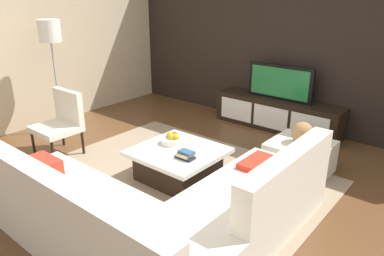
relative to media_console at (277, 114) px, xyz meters
The scene contains 14 objects.
ground_plane 2.41m from the media_console, 90.00° to the right, with size 14.00×14.00×0.00m, color brown.
feature_wall_back 1.19m from the media_console, 90.00° to the left, with size 6.40×0.12×2.80m, color black.
side_wall_left 4.05m from the media_console, 145.54° to the right, with size 0.12×5.20×2.80m, color beige.
area_rug 2.41m from the media_console, 92.39° to the right, with size 3.33×2.72×0.01m, color gray.
media_console is the anchor object (origin of this frame).
television 0.52m from the media_console, 90.00° to the left, with size 1.08×0.06×0.55m.
sectional_couch 3.32m from the media_console, 80.81° to the right, with size 2.52×2.37×0.84m.
coffee_table 2.30m from the media_console, 92.49° to the right, with size 0.97×0.94×0.38m.
accent_chair_near 3.29m from the media_console, 123.80° to the right, with size 0.58×0.53×0.87m.
floor_lamp 3.67m from the media_console, 138.36° to the right, with size 0.32×0.32×1.73m.
ottoman 1.54m from the media_console, 52.36° to the right, with size 0.70×0.70×0.40m, color silver.
fruit_bowl 2.22m from the media_console, 97.27° to the right, with size 0.28×0.28×0.14m.
decorative_ball 1.57m from the media_console, 52.36° to the right, with size 0.26×0.26×0.26m, color #997247.
book_stack 2.43m from the media_console, 87.22° to the right, with size 0.22×0.14×0.09m.
Camera 1 is at (2.52, -2.81, 2.13)m, focal length 34.23 mm.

